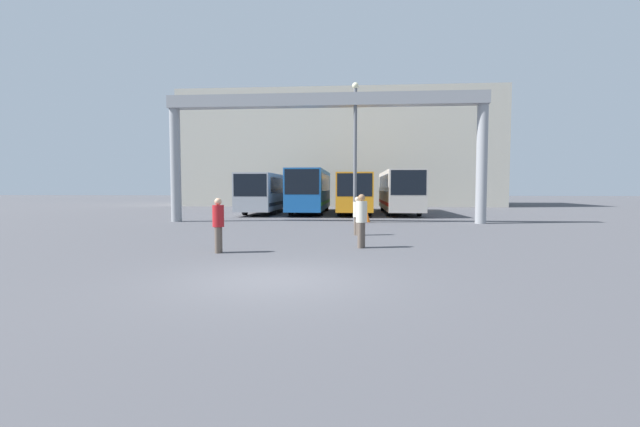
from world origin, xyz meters
The scene contains 12 objects.
ground_plane centered at (0.00, 0.00, 0.00)m, with size 200.00×200.00×0.00m, color #47474C.
building_backdrop centered at (0.00, 41.36, 6.22)m, with size 34.57×12.00×12.43m.
overhead_gantry centered at (0.00, 15.26, 5.76)m, with size 18.05×0.80×7.26m.
bus_slot_0 centered at (-5.18, 24.87, 1.74)m, with size 2.45×12.15×3.01m.
bus_slot_1 centered at (-1.73, 24.34, 1.91)m, with size 2.51×11.10×3.31m.
bus_slot_2 centered at (1.73, 24.85, 1.75)m, with size 2.51×12.11×3.03m.
bus_slot_3 centered at (5.18, 24.40, 1.86)m, with size 2.49×11.21×3.23m.
pedestrian_near_left centered at (1.83, 8.79, 0.85)m, with size 0.33×0.33×1.61m.
pedestrian_mid_right centered at (1.94, 5.05, 0.94)m, with size 0.37×0.37×1.78m.
pedestrian_near_center centered at (-2.43, 3.62, 0.89)m, with size 0.35×0.35×1.68m.
traffic_cone centered at (2.46, 15.71, 0.33)m, with size 0.36×0.36×0.65m.
lamp_post centered at (1.75, 15.04, 4.27)m, with size 0.36×0.36×7.81m.
Camera 1 is at (1.70, -9.08, 1.99)m, focal length 24.00 mm.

